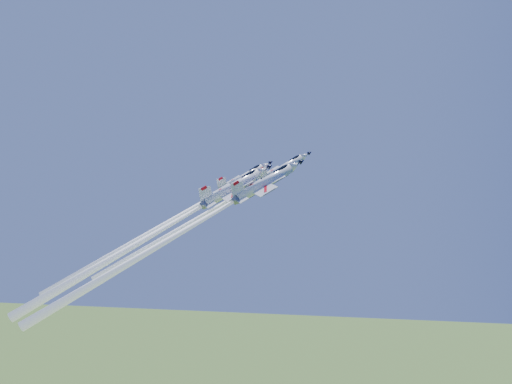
% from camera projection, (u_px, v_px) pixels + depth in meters
% --- Properties ---
extents(jet_lead, '(36.21, 23.58, 37.02)m').
position_uv_depth(jet_lead, '(213.00, 210.00, 126.29)').
color(jet_lead, silver).
extents(jet_left, '(37.87, 24.68, 38.97)m').
position_uv_depth(jet_left, '(169.00, 222.00, 127.39)').
color(jet_left, silver).
extents(jet_right, '(41.92, 27.21, 42.36)m').
position_uv_depth(jet_right, '(179.00, 234.00, 114.04)').
color(jet_right, silver).
extents(jet_slot, '(40.47, 26.17, 40.44)m').
position_uv_depth(jet_slot, '(156.00, 233.00, 119.06)').
color(jet_slot, silver).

